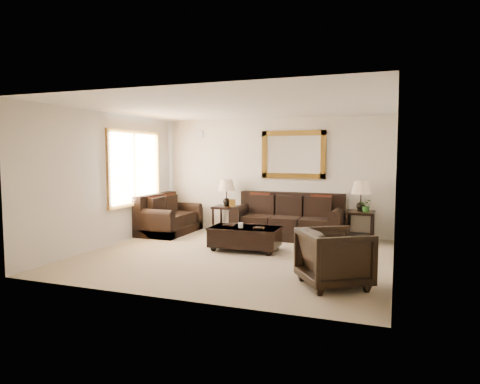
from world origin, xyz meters
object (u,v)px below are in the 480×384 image
at_px(sofa, 288,222).
at_px(coffee_table, 245,236).
at_px(end_table_right, 361,202).
at_px(armchair, 334,255).
at_px(end_table_left, 227,198).
at_px(loveseat, 167,219).

height_order(sofa, coffee_table, sofa).
relative_size(end_table_right, armchair, 1.45).
relative_size(coffee_table, armchair, 1.53).
distance_m(end_table_right, armchair, 3.43).
relative_size(sofa, coffee_table, 1.76).
xyz_separation_m(sofa, coffee_table, (-0.47, -1.56, -0.07)).
xyz_separation_m(end_table_left, coffee_table, (1.07, -1.70, -0.54)).
distance_m(end_table_left, coffee_table, 2.08).
bearing_deg(end_table_right, armchair, -91.44).
relative_size(loveseat, coffee_table, 1.19).
height_order(end_table_right, armchair, end_table_right).
distance_m(sofa, loveseat, 2.85).
relative_size(loveseat, end_table_right, 1.26).
relative_size(sofa, armchair, 2.69).
bearing_deg(end_table_right, end_table_left, 179.89).
bearing_deg(sofa, end_table_left, 174.66).
bearing_deg(end_table_right, sofa, -174.90).
height_order(loveseat, end_table_left, end_table_left).
distance_m(sofa, end_table_left, 1.62).
bearing_deg(coffee_table, end_table_right, 37.73).
height_order(end_table_left, end_table_right, end_table_right).
height_order(sofa, end_table_left, end_table_left).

